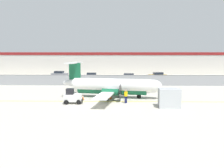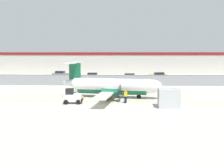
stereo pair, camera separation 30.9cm
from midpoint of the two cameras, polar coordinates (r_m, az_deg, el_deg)
ground_plane at (r=32.40m, az=-2.11°, el=-3.99°), size 140.00×140.00×0.01m
perimeter_fence at (r=48.05m, az=-0.80°, el=0.96°), size 98.00×0.10×2.10m
parking_lot_strip at (r=59.59m, az=-0.29°, el=1.12°), size 98.00×17.00×0.12m
background_building at (r=77.80m, az=0.22°, el=4.86°), size 91.00×8.10×6.50m
commuter_airplane at (r=34.91m, az=0.60°, el=-0.53°), size 14.18×16.05×4.92m
baggage_tug at (r=31.30m, az=-8.82°, el=-2.88°), size 2.39×1.50×1.88m
ground_crew_worker at (r=31.21m, az=3.40°, el=-2.65°), size 0.48×0.48×1.70m
cargo_container at (r=29.48m, az=13.13°, el=-3.11°), size 2.49×2.10×2.20m
traffic_cone_near_left at (r=34.36m, az=-0.12°, el=-2.83°), size 0.36×0.36×0.64m
traffic_cone_near_right at (r=37.56m, az=-1.68°, el=-1.99°), size 0.36×0.36×0.64m
traffic_cone_far_left at (r=33.79m, az=-6.43°, el=-3.04°), size 0.36×0.36×0.64m
parked_car_0 at (r=65.60m, az=-11.53°, el=2.25°), size 4.35×2.33×1.58m
parked_car_1 at (r=58.75m, az=-4.23°, el=1.83°), size 4.27×2.15×1.58m
parked_car_2 at (r=56.73m, az=4.10°, el=1.65°), size 4.37×2.39×1.58m
parked_car_3 at (r=60.81m, az=10.74°, el=1.90°), size 4.38×2.40×1.58m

